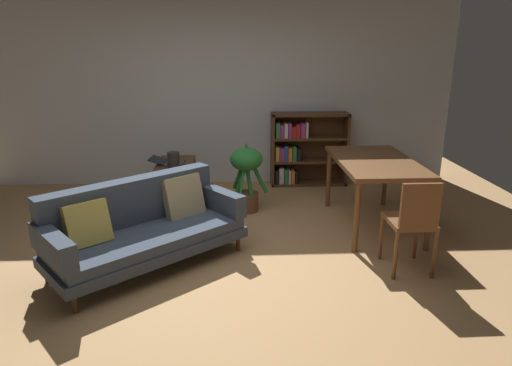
# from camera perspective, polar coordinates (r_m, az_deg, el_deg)

# --- Properties ---
(ground_plane) EXTENTS (8.16, 8.16, 0.00)m
(ground_plane) POSITION_cam_1_polar(r_m,az_deg,el_deg) (4.43, -5.22, -9.89)
(ground_plane) COLOR tan
(back_wall_panel) EXTENTS (6.80, 0.10, 2.70)m
(back_wall_panel) POSITION_cam_1_polar(r_m,az_deg,el_deg) (6.68, -4.67, 11.42)
(back_wall_panel) COLOR silver
(back_wall_panel) RESTS_ON ground_plane
(fabric_couch) EXTENTS (1.88, 1.73, 0.79)m
(fabric_couch) POSITION_cam_1_polar(r_m,az_deg,el_deg) (4.39, -14.17, -5.19)
(fabric_couch) COLOR #56351E
(fabric_couch) RESTS_ON ground_plane
(media_console) EXTENTS (0.46, 1.13, 0.54)m
(media_console) POSITION_cam_1_polar(r_m,az_deg,el_deg) (5.88, -10.22, -0.42)
(media_console) COLOR #56351E
(media_console) RESTS_ON ground_plane
(open_laptop) EXTENTS (0.46, 0.34, 0.08)m
(open_laptop) POSITION_cam_1_polar(r_m,az_deg,el_deg) (5.91, -10.96, 2.62)
(open_laptop) COLOR #333338
(open_laptop) RESTS_ON media_console
(desk_speaker) EXTENTS (0.15, 0.15, 0.23)m
(desk_speaker) POSITION_cam_1_polar(r_m,az_deg,el_deg) (5.54, -10.37, 2.69)
(desk_speaker) COLOR #2D2823
(desk_speaker) RESTS_ON media_console
(potted_floor_plant) EXTENTS (0.47, 0.49, 0.85)m
(potted_floor_plant) POSITION_cam_1_polar(r_m,az_deg,el_deg) (5.55, -1.22, 1.26)
(potted_floor_plant) COLOR brown
(potted_floor_plant) RESTS_ON ground_plane
(dining_table) EXTENTS (0.83, 1.46, 0.78)m
(dining_table) POSITION_cam_1_polar(r_m,az_deg,el_deg) (5.20, 14.81, 2.04)
(dining_table) COLOR brown
(dining_table) RESTS_ON ground_plane
(dining_chair_near) EXTENTS (0.39, 0.44, 0.89)m
(dining_chair_near) POSITION_cam_1_polar(r_m,az_deg,el_deg) (4.26, 19.13, -4.45)
(dining_chair_near) COLOR brown
(dining_chair_near) RESTS_ON ground_plane
(bookshelf) EXTENTS (1.12, 0.31, 1.06)m
(bookshelf) POSITION_cam_1_polar(r_m,az_deg,el_deg) (6.70, 5.91, 4.30)
(bookshelf) COLOR #56351E
(bookshelf) RESTS_ON ground_plane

